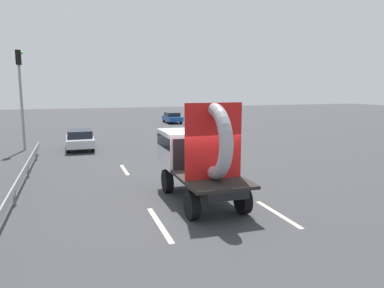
{
  "coord_description": "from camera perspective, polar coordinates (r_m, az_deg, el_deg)",
  "views": [
    {
      "loc": [
        -3.97,
        -11.29,
        4.01
      ],
      "look_at": [
        0.21,
        1.45,
        1.9
      ],
      "focal_mm": 34.19,
      "sensor_mm": 36.0,
      "label": 1
    }
  ],
  "objects": [
    {
      "name": "flatbed_truck",
      "position": [
        13.17,
        0.65,
        -1.45
      ],
      "size": [
        2.02,
        4.92,
        3.52
      ],
      "color": "black",
      "rests_on": "ground_plane"
    },
    {
      "name": "lane_dash_right_far",
      "position": [
        18.99,
        0.91,
        -3.24
      ],
      "size": [
        0.16,
        2.05,
        0.01
      ],
      "primitive_type": "cube",
      "rotation": [
        0.0,
        0.0,
        1.57
      ],
      "color": "beige",
      "rests_on": "ground_plane"
    },
    {
      "name": "lane_dash_left_near",
      "position": [
        11.07,
        -5.1,
        -12.31
      ],
      "size": [
        0.16,
        2.9,
        0.01
      ],
      "primitive_type": "cube",
      "rotation": [
        0.0,
        0.0,
        1.57
      ],
      "color": "beige",
      "rests_on": "ground_plane"
    },
    {
      "name": "lane_dash_right_near",
      "position": [
        12.16,
        13.23,
        -10.54
      ],
      "size": [
        0.16,
        2.62,
        0.01
      ],
      "primitive_type": "cube",
      "rotation": [
        0.0,
        0.0,
        1.57
      ],
      "color": "beige",
      "rests_on": "ground_plane"
    },
    {
      "name": "guardrail",
      "position": [
        15.78,
        -25.05,
        -4.65
      ],
      "size": [
        0.1,
        16.49,
        0.71
      ],
      "color": "gray",
      "rests_on": "ground_plane"
    },
    {
      "name": "distant_sedan",
      "position": [
        24.66,
        -17.08,
        0.78
      ],
      "size": [
        1.66,
        3.88,
        1.27
      ],
      "color": "black",
      "rests_on": "ground_plane"
    },
    {
      "name": "lane_dash_left_far",
      "position": [
        18.13,
        -10.49,
        -3.98
      ],
      "size": [
        0.16,
        2.28,
        0.01
      ],
      "primitive_type": "cube",
      "rotation": [
        0.0,
        0.0,
        1.57
      ],
      "color": "beige",
      "rests_on": "ground_plane"
    },
    {
      "name": "oncoming_car",
      "position": [
        40.9,
        -3.1,
        4.19
      ],
      "size": [
        1.54,
        3.6,
        1.17
      ],
      "color": "black",
      "rests_on": "ground_plane"
    },
    {
      "name": "traffic_light",
      "position": [
        25.38,
        -25.19,
        8.16
      ],
      "size": [
        0.42,
        0.36,
        6.24
      ],
      "color": "gray",
      "rests_on": "ground_plane"
    },
    {
      "name": "ground_plane",
      "position": [
        12.63,
        1.17,
        -9.58
      ],
      "size": [
        120.0,
        120.0,
        0.0
      ],
      "primitive_type": "plane",
      "color": "#38383A"
    }
  ]
}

